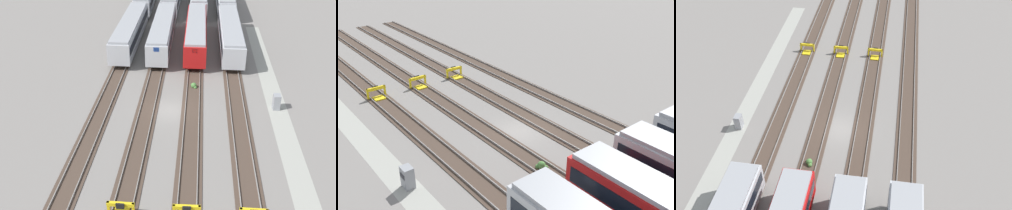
{
  "view_description": "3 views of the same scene",
  "coord_description": "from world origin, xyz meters",
  "views": [
    {
      "loc": [
        -34.83,
        -2.67,
        21.09
      ],
      "look_at": [
        -1.96,
        -0.0,
        1.8
      ],
      "focal_mm": 42.0,
      "sensor_mm": 36.0,
      "label": 1
    },
    {
      "loc": [
        22.76,
        -19.34,
        16.61
      ],
      "look_at": [
        -1.96,
        -0.0,
        1.8
      ],
      "focal_mm": 42.0,
      "sensor_mm": 36.0,
      "label": 2
    },
    {
      "loc": [
        30.24,
        4.88,
        29.85
      ],
      "look_at": [
        -1.96,
        -0.0,
        1.8
      ],
      "focal_mm": 42.0,
      "sensor_mm": 36.0,
      "label": 3
    }
  ],
  "objects": [
    {
      "name": "ground_plane",
      "position": [
        0.0,
        0.0,
        0.0
      ],
      "size": [
        400.0,
        400.0,
        0.0
      ],
      "primitive_type": "plane",
      "color": "gray"
    },
    {
      "name": "service_walkway",
      "position": [
        0.0,
        -11.24,
        0.0
      ],
      "size": [
        54.0,
        2.0,
        0.01
      ],
      "primitive_type": "cube",
      "color": "#9E9E93",
      "rests_on": "ground"
    },
    {
      "name": "rail_track_nearest",
      "position": [
        0.0,
        -7.02,
        0.04
      ],
      "size": [
        90.0,
        2.23,
        0.21
      ],
      "color": "#47382D",
      "rests_on": "ground"
    },
    {
      "name": "rail_track_near_inner",
      "position": [
        0.0,
        -2.34,
        0.04
      ],
      "size": [
        90.0,
        2.24,
        0.21
      ],
      "color": "#47382D",
      "rests_on": "ground"
    },
    {
      "name": "rail_track_middle",
      "position": [
        0.0,
        2.34,
        0.04
      ],
      "size": [
        90.0,
        2.24,
        0.21
      ],
      "color": "#47382D",
      "rests_on": "ground"
    },
    {
      "name": "rail_track_far_inner",
      "position": [
        0.0,
        7.02,
        0.04
      ],
      "size": [
        90.0,
        2.23,
        0.21
      ],
      "color": "#47382D",
      "rests_on": "ground"
    },
    {
      "name": "bumper_stop_nearest_track",
      "position": [
        -14.38,
        -7.02,
        0.51
      ],
      "size": [
        1.34,
        2.0,
        1.22
      ],
      "color": "yellow",
      "rests_on": "ground"
    },
    {
      "name": "bumper_stop_near_inner_track",
      "position": [
        -14.41,
        -2.33,
        0.51
      ],
      "size": [
        1.37,
        2.01,
        1.22
      ],
      "color": "yellow",
      "rests_on": "ground"
    },
    {
      "name": "bumper_stop_middle_track",
      "position": [
        -14.51,
        2.34,
        0.51
      ],
      "size": [
        1.35,
        2.0,
        1.22
      ],
      "color": "yellow",
      "rests_on": "ground"
    },
    {
      "name": "electrical_cabinet",
      "position": [
        1.3,
        -11.05,
        0.8
      ],
      "size": [
        0.9,
        0.73,
        1.6
      ],
      "color": "gray",
      "rests_on": "ground"
    },
    {
      "name": "weed_clump",
      "position": [
        5.36,
        -2.38,
        0.24
      ],
      "size": [
        0.92,
        0.7,
        0.64
      ],
      "color": "#4C7F3D",
      "rests_on": "ground"
    }
  ]
}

